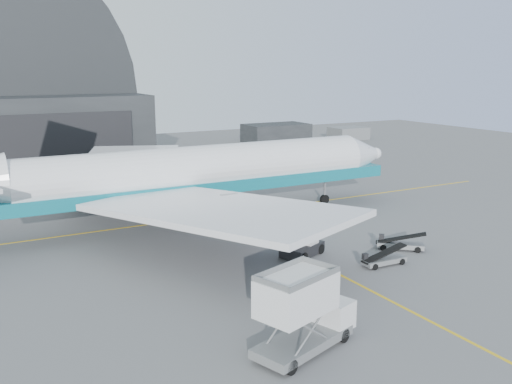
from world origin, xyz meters
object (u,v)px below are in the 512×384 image
catering_truck (303,312)px  belt_loader_a (383,259)px  airliner (183,174)px  belt_loader_b (400,244)px  pushback_tug (303,247)px

catering_truck → belt_loader_a: 17.12m
airliner → belt_loader_b: size_ratio=13.24×
pushback_tug → catering_truck: bearing=-148.2°
pushback_tug → belt_loader_a: pushback_tug is taller
catering_truck → pushback_tug: 17.73m
pushback_tug → belt_loader_b: pushback_tug is taller
catering_truck → belt_loader_a: (14.28, 9.23, -1.97)m
airliner → pushback_tug: 16.77m
airliner → pushback_tug: bearing=-71.3°
airliner → belt_loader_a: airliner is taller
airliner → belt_loader_a: (9.71, -20.76, -4.81)m
pushback_tug → belt_loader_a: (4.54, -5.48, -0.22)m
airliner → belt_loader_b: 23.41m
belt_loader_a → airliner: bearing=116.9°
pushback_tug → belt_loader_a: bearing=-75.1°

